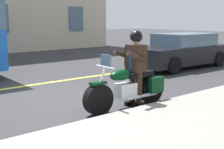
{
  "coord_description": "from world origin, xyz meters",
  "views": [
    {
      "loc": [
        4.03,
        6.48,
        1.99
      ],
      "look_at": [
        -0.12,
        1.27,
        0.75
      ],
      "focal_mm": 48.12,
      "sensor_mm": 36.0,
      "label": 1
    }
  ],
  "objects": [
    {
      "name": "car_silver",
      "position": [
        -5.92,
        -1.38,
        0.69
      ],
      "size": [
        4.6,
        1.92,
        1.4
      ],
      "color": "black",
      "rests_on": "ground_plane"
    },
    {
      "name": "ground_plane",
      "position": [
        0.0,
        0.0,
        0.0
      ],
      "size": [
        80.0,
        80.0,
        0.0
      ],
      "primitive_type": "plane",
      "color": "#333335"
    },
    {
      "name": "lane_center_stripe",
      "position": [
        0.0,
        -2.0,
        0.01
      ],
      "size": [
        60.0,
        0.16,
        0.01
      ],
      "primitive_type": "cube",
      "color": "#E5DB4C",
      "rests_on": "ground_plane"
    },
    {
      "name": "motorcycle_main",
      "position": [
        -0.37,
        1.58,
        0.45
      ],
      "size": [
        2.21,
        0.6,
        1.26
      ],
      "color": "black",
      "rests_on": "ground_plane"
    },
    {
      "name": "rider_main",
      "position": [
        -0.55,
        1.58,
        1.04
      ],
      "size": [
        0.62,
        0.54,
        1.74
      ],
      "color": "black",
      "rests_on": "ground_plane"
    }
  ]
}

